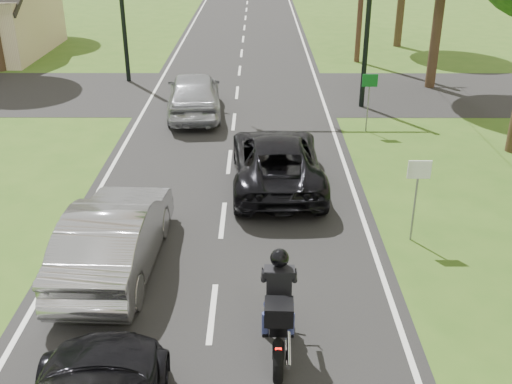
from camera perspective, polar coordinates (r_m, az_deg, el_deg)
ground at (r=12.40m, az=-4.18°, el=-11.45°), size 140.00×140.00×0.00m
road at (r=21.24m, az=-2.32°, el=4.96°), size 8.00×100.00×0.01m
cross_road at (r=26.94m, az=-1.81°, el=9.43°), size 60.00×7.00×0.01m
motorcycle_rider at (r=11.01m, az=2.18°, el=-11.39°), size 0.69×2.46×2.12m
dark_suv at (r=17.49m, az=1.97°, el=3.06°), size 2.71×5.56×1.52m
silver_sedan at (r=13.69m, az=-13.29°, el=-4.06°), size 1.94×5.09×1.66m
silver_suv at (r=23.84m, az=-5.93°, el=9.34°), size 2.46×5.21×1.72m
traffic_signal at (r=24.23m, az=6.19°, el=17.49°), size 6.38×0.44×6.00m
signal_pole_far at (r=28.89m, az=-12.56°, el=16.04°), size 0.20×0.20×6.00m
sign_white at (r=14.62m, az=15.16°, el=1.00°), size 0.55×0.07×2.12m
sign_green at (r=22.03m, az=10.74°, el=9.64°), size 0.55×0.07×2.12m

